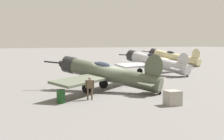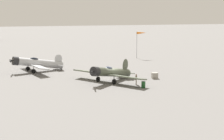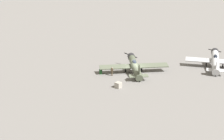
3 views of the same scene
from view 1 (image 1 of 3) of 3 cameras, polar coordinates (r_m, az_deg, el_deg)
The scene contains 7 objects.
ground_plane at distance 29.05m, azimuth 0.00°, elevation -3.54°, with size 400.00×400.00×0.00m, color slate.
airplane_foreground at distance 29.08m, azimuth -0.88°, elevation -0.59°, with size 11.56×9.50×3.26m.
airplane_mid_apron at distance 44.46m, azimuth 6.96°, elevation 1.28°, with size 11.45×9.70×3.04m.
airplane_far_line at distance 61.60m, azimuth 9.84°, elevation 2.08°, with size 12.82×10.55×3.13m.
ground_crew_mechanic at distance 24.93m, azimuth -3.63°, elevation -2.60°, with size 0.60×0.38×1.64m.
equipment_crate at distance 23.20m, azimuth 9.80°, elevation -4.48°, with size 1.08×1.12×0.96m.
fuel_drum at distance 23.87m, azimuth -8.30°, elevation -4.25°, with size 0.60×0.60×0.92m.
Camera 1 is at (-14.30, -24.95, 4.11)m, focal length 56.32 mm.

